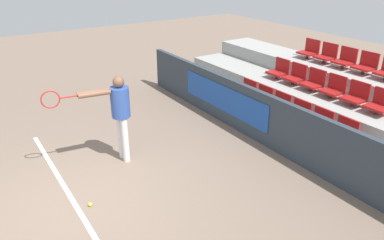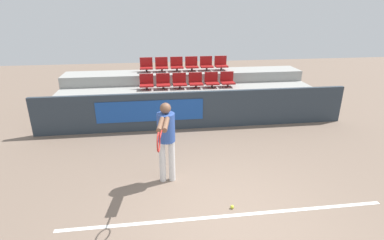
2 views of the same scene
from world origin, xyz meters
The scene contains 26 objects.
ground_plane centered at (0.00, 0.00, 0.00)m, with size 30.00×30.00×0.00m, color #7A6656.
court_baseline centered at (0.00, 0.02, 0.00)m, with size 5.79×0.08×0.01m.
barrier_wall centered at (-0.03, 4.05, 0.56)m, with size 9.13×0.14×1.12m.
bleacher_tier_front centered at (0.00, 4.68, 0.19)m, with size 8.73×1.08×0.37m.
bleacher_tier_middle centered at (0.00, 5.75, 0.37)m, with size 8.73×1.08×0.75m.
bleacher_tier_back centered at (0.00, 6.83, 0.56)m, with size 8.73×1.08×1.12m.
stadium_chair_0 centered at (-1.40, 4.80, 0.59)m, with size 0.46×0.39×0.51m.
stadium_chair_1 centered at (-0.84, 4.80, 0.59)m, with size 0.46×0.39×0.51m.
stadium_chair_2 centered at (-0.28, 4.80, 0.59)m, with size 0.46×0.39×0.51m.
stadium_chair_3 centered at (0.28, 4.80, 0.59)m, with size 0.46×0.39×0.51m.
stadium_chair_4 centered at (0.84, 4.80, 0.59)m, with size 0.46×0.39×0.51m.
stadium_chair_5 centered at (1.40, 4.80, 0.59)m, with size 0.46×0.39×0.51m.
stadium_chair_6 centered at (-1.40, 5.87, 0.97)m, with size 0.46×0.39×0.51m.
stadium_chair_7 centered at (-0.84, 5.87, 0.97)m, with size 0.46×0.39×0.51m.
stadium_chair_8 centered at (-0.28, 5.87, 0.97)m, with size 0.46×0.39×0.51m.
stadium_chair_9 centered at (0.28, 5.87, 0.97)m, with size 0.46×0.39×0.51m.
stadium_chair_10 centered at (0.84, 5.87, 0.97)m, with size 0.46×0.39×0.51m.
stadium_chair_11 centered at (1.40, 5.87, 0.97)m, with size 0.46×0.39×0.51m.
stadium_chair_12 centered at (-1.40, 6.95, 1.34)m, with size 0.46×0.39×0.51m.
stadium_chair_13 centered at (-0.84, 6.95, 1.34)m, with size 0.46×0.39×0.51m.
stadium_chair_14 centered at (-0.28, 6.95, 1.34)m, with size 0.46×0.39×0.51m.
stadium_chair_15 centered at (0.28, 6.95, 1.34)m, with size 0.46×0.39×0.51m.
stadium_chair_16 centered at (0.84, 6.95, 1.34)m, with size 0.46×0.39×0.51m.
stadium_chair_17 centered at (1.40, 6.95, 1.34)m, with size 0.46×0.39×0.51m.
tennis_player centered at (-0.97, 1.25, 1.07)m, with size 0.38×1.52×1.71m.
tennis_ball centered at (0.14, 0.22, 0.03)m, with size 0.07×0.07×0.07m.
Camera 2 is at (-1.16, -4.12, 3.46)m, focal length 28.00 mm.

